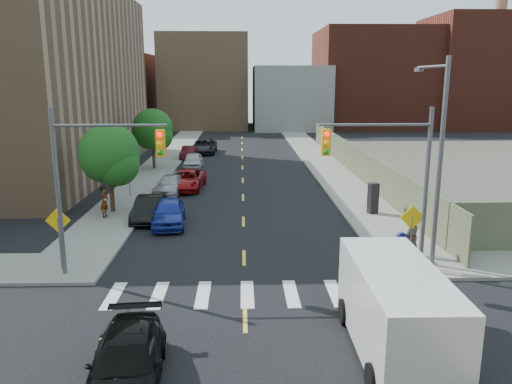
{
  "coord_description": "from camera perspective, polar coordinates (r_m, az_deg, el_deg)",
  "views": [
    {
      "loc": [
        -0.09,
        -13.81,
        8.1
      ],
      "look_at": [
        0.7,
        12.92,
        2.0
      ],
      "focal_mm": 35.0,
      "sensor_mm": 36.0,
      "label": 1
    }
  ],
  "objects": [
    {
      "name": "bg_bldg_west",
      "position": [
        86.65,
        -16.65,
        10.94
      ],
      "size": [
        14.0,
        18.0,
        12.0
      ],
      "primitive_type": "cube",
      "color": "#592319",
      "rests_on": "ground"
    },
    {
      "name": "bg_bldg_east",
      "position": [
        88.61,
        13.05,
        12.46
      ],
      "size": [
        18.0,
        18.0,
        16.0
      ],
      "primitive_type": "cube",
      "color": "#592319",
      "rests_on": "ground"
    },
    {
      "name": "parked_car_silver",
      "position": [
        36.37,
        -9.84,
        0.81
      ],
      "size": [
        2.14,
        4.48,
        1.26
      ],
      "primitive_type": "imported",
      "rotation": [
        0.0,
        0.0,
        -0.09
      ],
      "color": "#A0A1A7",
      "rests_on": "ground"
    },
    {
      "name": "parked_car_maroon",
      "position": [
        51.93,
        -7.68,
        4.49
      ],
      "size": [
        1.57,
        4.02,
        1.3
      ],
      "primitive_type": "imported",
      "rotation": [
        0.0,
        0.0,
        -0.05
      ],
      "color": "#400C12",
      "rests_on": "ground"
    },
    {
      "name": "signal_nw",
      "position": [
        20.97,
        -18.0,
        2.41
      ],
      "size": [
        4.59,
        0.3,
        7.0
      ],
      "color": "#59595E",
      "rests_on": "ground"
    },
    {
      "name": "mailbox",
      "position": [
        23.56,
        16.28,
        -5.91
      ],
      "size": [
        0.53,
        0.43,
        1.2
      ],
      "rotation": [
        0.0,
        0.0,
        0.12
      ],
      "color": "navy",
      "rests_on": "sidewalk_ne"
    },
    {
      "name": "parked_car_black",
      "position": [
        29.77,
        -12.11,
        -1.84
      ],
      "size": [
        1.57,
        4.25,
        1.39
      ],
      "primitive_type": "imported",
      "rotation": [
        0.0,
        0.0,
        -0.02
      ],
      "color": "black",
      "rests_on": "ground"
    },
    {
      "name": "bg_bldg_center",
      "position": [
        84.26,
        3.88,
        10.71
      ],
      "size": [
        12.0,
        16.0,
        10.0
      ],
      "primitive_type": "cube",
      "color": "gray",
      "rests_on": "ground"
    },
    {
      "name": "pedestrian_west",
      "position": [
        30.39,
        -16.93,
        -1.09
      ],
      "size": [
        0.49,
        0.7,
        1.84
      ],
      "primitive_type": "imported",
      "rotation": [
        0.0,
        0.0,
        1.49
      ],
      "color": "gray",
      "rests_on": "sidewalk_nw"
    },
    {
      "name": "warn_sign_nw",
      "position": [
        22.56,
        -21.65,
        -3.78
      ],
      "size": [
        1.06,
        0.06,
        2.83
      ],
      "color": "#59595E",
      "rests_on": "ground"
    },
    {
      "name": "fence_north",
      "position": [
        43.46,
        11.23,
        3.54
      ],
      "size": [
        0.12,
        44.0,
        2.5
      ],
      "primitive_type": "cube",
      "color": "#676F4E",
      "rests_on": "ground"
    },
    {
      "name": "payphone",
      "position": [
        30.77,
        13.23,
        -0.69
      ],
      "size": [
        0.66,
        0.6,
        1.85
      ],
      "primitive_type": "cube",
      "rotation": [
        0.0,
        0.0,
        0.31
      ],
      "color": "black",
      "rests_on": "sidewalk_ne"
    },
    {
      "name": "parked_car_red",
      "position": [
        37.58,
        -7.94,
        1.39
      ],
      "size": [
        2.73,
        5.29,
        1.43
      ],
      "primitive_type": "imported",
      "rotation": [
        0.0,
        0.0,
        -0.07
      ],
      "color": "maroon",
      "rests_on": "ground"
    },
    {
      "name": "signal_ne",
      "position": [
        21.03,
        15.15,
        2.62
      ],
      "size": [
        4.59,
        0.3,
        7.0
      ],
      "color": "#59595E",
      "rests_on": "ground"
    },
    {
      "name": "streetlight_ne",
      "position": [
        22.49,
        20.02,
        4.72
      ],
      "size": [
        0.25,
        3.7,
        9.0
      ],
      "color": "#59595E",
      "rests_on": "ground"
    },
    {
      "name": "sidewalk_ne",
      "position": [
        56.43,
        6.33,
        4.6
      ],
      "size": [
        3.5,
        73.0,
        0.15
      ],
      "primitive_type": "cube",
      "color": "gray",
      "rests_on": "ground"
    },
    {
      "name": "black_sedan",
      "position": [
        14.5,
        -14.58,
        -18.34
      ],
      "size": [
        2.33,
        4.89,
        1.38
      ],
      "primitive_type": "imported",
      "rotation": [
        0.0,
        0.0,
        0.09
      ],
      "color": "black",
      "rests_on": "ground"
    },
    {
      "name": "parked_car_blue",
      "position": [
        28.47,
        -9.94,
        -2.3
      ],
      "size": [
        2.18,
        4.58,
        1.51
      ],
      "primitive_type": "imported",
      "rotation": [
        0.0,
        0.0,
        0.09
      ],
      "color": "#1B2E98",
      "rests_on": "ground"
    },
    {
      "name": "bg_bldg_fareast",
      "position": [
        92.06,
        23.32,
        12.39
      ],
      "size": [
        14.0,
        16.0,
        18.0
      ],
      "primitive_type": "cube",
      "color": "#592319",
      "rests_on": "ground"
    },
    {
      "name": "bg_bldg_midwest",
      "position": [
        86.01,
        -5.77,
        12.39
      ],
      "size": [
        14.0,
        16.0,
        15.0
      ],
      "primitive_type": "cube",
      "color": "#8C6B4C",
      "rests_on": "ground"
    },
    {
      "name": "ground",
      "position": [
        16.01,
        -1.19,
        -17.55
      ],
      "size": [
        160.0,
        160.0,
        0.0
      ],
      "primitive_type": "plane",
      "color": "black",
      "rests_on": "ground"
    },
    {
      "name": "smokestack",
      "position": [
        93.97,
        25.89,
        15.21
      ],
      "size": [
        1.8,
        1.8,
        28.0
      ],
      "primitive_type": "cylinder",
      "color": "#8C6B4C",
      "rests_on": "ground"
    },
    {
      "name": "sidewalk_nw",
      "position": [
        56.41,
        -9.51,
        4.5
      ],
      "size": [
        3.5,
        73.0,
        0.15
      ],
      "primitive_type": "cube",
      "color": "gray",
      "rests_on": "ground"
    },
    {
      "name": "cargo_van",
      "position": [
        15.85,
        15.51,
        -12.5
      ],
      "size": [
        2.55,
        6.0,
        2.73
      ],
      "rotation": [
        0.0,
        0.0,
        -0.01
      ],
      "color": "silver",
      "rests_on": "ground"
    },
    {
      "name": "tree_west_far",
      "position": [
        45.78,
        -11.72,
        6.79
      ],
      "size": [
        3.66,
        3.64,
        5.52
      ],
      "color": "#332114",
      "rests_on": "ground"
    },
    {
      "name": "warn_sign_midwest",
      "position": [
        35.21,
        -14.33,
        2.46
      ],
      "size": [
        1.06,
        0.06,
        2.83
      ],
      "color": "#59595E",
      "rests_on": "ground"
    },
    {
      "name": "parked_car_grey",
      "position": [
        55.74,
        -5.93,
        5.22
      ],
      "size": [
        2.67,
        5.59,
        1.54
      ],
      "primitive_type": "imported",
      "rotation": [
        0.0,
        0.0,
        -0.02
      ],
      "color": "black",
      "rests_on": "ground"
    },
    {
      "name": "parked_car_white",
      "position": [
        46.22,
        -7.22,
        3.58
      ],
      "size": [
        1.81,
        4.33,
        1.47
      ],
      "primitive_type": "imported",
      "rotation": [
        0.0,
        0.0,
        0.02
      ],
      "color": "#B7B7B7",
      "rests_on": "ground"
    },
    {
      "name": "tree_west_near",
      "position": [
        31.23,
        -16.39,
        3.82
      ],
      "size": [
        3.66,
        3.64,
        5.52
      ],
      "color": "#332114",
      "rests_on": "ground"
    },
    {
      "name": "pedestrian_east",
      "position": [
        24.11,
        17.19,
        -4.71
      ],
      "size": [
        0.93,
        0.75,
        1.83
      ],
      "primitive_type": "imported",
      "rotation": [
        0.0,
        0.0,
        3.08
      ],
      "color": "gray",
      "rests_on": "sidewalk_ne"
    },
    {
      "name": "warn_sign_ne",
      "position": [
        22.42,
        17.39,
        -3.55
      ],
      "size": [
        1.06,
        0.06,
        2.83
      ],
      "color": "#59595E",
      "rests_on": "ground"
    }
  ]
}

